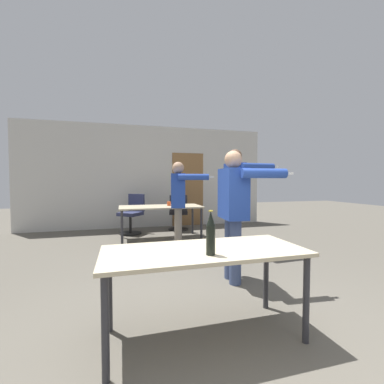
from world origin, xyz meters
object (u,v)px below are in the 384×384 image
Objects in this scene: person_far_watching at (234,204)px; beer_bottle at (211,234)px; office_chair_far_left at (132,215)px; person_left_plaid at (179,197)px; drink_cup at (169,204)px; person_center_tall at (236,190)px; office_chair_far_right at (178,214)px.

beer_bottle is at bearing -26.82° from person_far_watching.
person_left_plaid is at bearing 151.95° from office_chair_far_left.
drink_cup is at bearing 172.83° from office_chair_far_left.
drink_cup is at bearing -149.34° from person_center_tall.
person_left_plaid is at bearing -163.66° from person_far_watching.
person_far_watching is 2.64m from drink_cup.
office_chair_far_left is (-0.78, 1.69, -0.52)m from person_left_plaid.
person_center_tall is at bearing 159.13° from person_far_watching.
person_far_watching is 1.39m from beer_bottle.
person_center_tall is 2.83m from office_chair_far_left.
office_chair_far_right is 0.97× the size of office_chair_far_left.
beer_bottle is at bearing -88.11° from office_chair_far_right.
beer_bottle is (-0.40, -2.84, -0.09)m from person_left_plaid.
person_left_plaid is 0.96m from drink_cup.
beer_bottle reaches higher than office_chair_far_left.
person_far_watching reaches higher than office_chair_far_right.
office_chair_far_right is at bearing -139.12° from office_chair_far_left.
person_center_tall is at bearing 75.15° from person_left_plaid.
drink_cup is at bearing -104.07° from office_chair_far_right.
person_left_plaid reaches higher than office_chair_far_right.
office_chair_far_right is (0.04, 3.43, -0.56)m from person_far_watching.
office_chair_far_right is at bearing -169.06° from person_center_tall.
drink_cup is (-0.01, 0.94, -0.20)m from person_left_plaid.
drink_cup is at bearing 84.26° from beer_bottle.
office_chair_far_right is (-0.54, 2.24, -0.69)m from person_center_tall.
person_left_plaid is 4.88× the size of beer_bottle.
person_far_watching reaches higher than drink_cup.
drink_cup is (-0.35, 2.61, -0.21)m from person_far_watching.
person_far_watching is at bearing 145.58° from office_chair_far_left.
beer_bottle is (-0.77, -4.61, 0.45)m from office_chair_far_right.
person_center_tall is 2.40m from office_chair_far_right.
person_far_watching is 1.02× the size of person_left_plaid.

